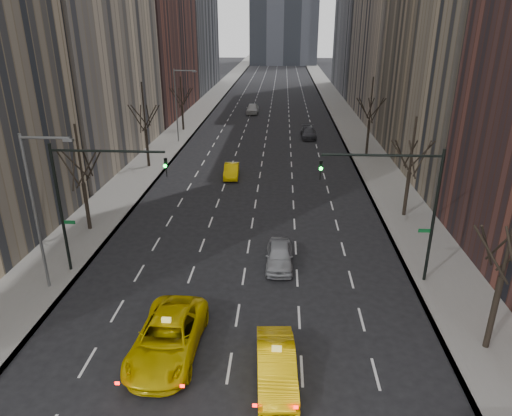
# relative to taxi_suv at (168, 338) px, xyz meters

# --- Properties ---
(sidewalk_left) EXTENTS (4.50, 320.00, 0.15)m
(sidewalk_left) POSITION_rel_taxi_suv_xyz_m (-9.31, 65.14, -0.79)
(sidewalk_left) COLOR slate
(sidewalk_left) RESTS_ON ground
(sidewalk_right) EXTENTS (4.50, 320.00, 0.15)m
(sidewalk_right) POSITION_rel_taxi_suv_xyz_m (15.19, 65.14, -0.79)
(sidewalk_right) COLOR slate
(sidewalk_right) RESTS_ON ground
(tree_lw_b) EXTENTS (3.36, 3.50, 7.82)m
(tree_lw_b) POSITION_rel_taxi_suv_xyz_m (-9.06, 13.14, 2.85)
(tree_lw_b) COLOR black
(tree_lw_b) RESTS_ON ground
(tree_lw_c) EXTENTS (3.36, 3.50, 8.74)m
(tree_lw_c) POSITION_rel_taxi_suv_xyz_m (-9.06, 29.14, 3.17)
(tree_lw_c) COLOR black
(tree_lw_c) RESTS_ON ground
(tree_lw_d) EXTENTS (3.36, 3.50, 7.36)m
(tree_lw_d) POSITION_rel_taxi_suv_xyz_m (-9.06, 47.14, 2.69)
(tree_lw_d) COLOR black
(tree_lw_d) RESTS_ON ground
(tree_rw_a) EXTENTS (3.36, 3.50, 8.28)m
(tree_rw_a) POSITION_rel_taxi_suv_xyz_m (14.94, 1.14, 3.01)
(tree_rw_a) COLOR black
(tree_rw_a) RESTS_ON ground
(tree_rw_b) EXTENTS (3.36, 3.50, 7.82)m
(tree_rw_b) POSITION_rel_taxi_suv_xyz_m (14.94, 17.14, 2.85)
(tree_rw_b) COLOR black
(tree_rw_b) RESTS_ON ground
(tree_rw_c) EXTENTS (3.36, 3.50, 8.74)m
(tree_rw_c) POSITION_rel_taxi_suv_xyz_m (14.94, 35.14, 3.17)
(tree_rw_c) COLOR black
(tree_rw_c) RESTS_ON ground
(traffic_mast_left) EXTENTS (6.69, 0.39, 8.00)m
(traffic_mast_left) POSITION_rel_taxi_suv_xyz_m (-6.17, 7.14, 4.62)
(traffic_mast_left) COLOR black
(traffic_mast_left) RESTS_ON ground
(traffic_mast_right) EXTENTS (6.69, 0.39, 8.00)m
(traffic_mast_right) POSITION_rel_taxi_suv_xyz_m (12.04, 7.14, 4.62)
(traffic_mast_right) COLOR black
(traffic_mast_right) RESTS_ON ground
(streetlight_near) EXTENTS (2.83, 0.22, 9.00)m
(streetlight_near) POSITION_rel_taxi_suv_xyz_m (-7.90, 5.14, 4.75)
(streetlight_near) COLOR slate
(streetlight_near) RESTS_ON ground
(streetlight_far) EXTENTS (2.83, 0.22, 9.00)m
(streetlight_far) POSITION_rel_taxi_suv_xyz_m (-7.90, 40.14, 4.75)
(streetlight_far) COLOR slate
(streetlight_far) RESTS_ON ground
(taxi_suv) EXTENTS (3.05, 6.32, 1.73)m
(taxi_suv) POSITION_rel_taxi_suv_xyz_m (0.00, 0.00, 0.00)
(taxi_suv) COLOR #D7B704
(taxi_suv) RESTS_ON ground
(taxi_sedan) EXTENTS (1.96, 4.79, 1.54)m
(taxi_sedan) POSITION_rel_taxi_suv_xyz_m (5.05, -1.45, -0.09)
(taxi_sedan) COLOR #FFC305
(taxi_sedan) RESTS_ON ground
(silver_sedan_ahead) EXTENTS (1.70, 4.22, 1.44)m
(silver_sedan_ahead) POSITION_rel_taxi_suv_xyz_m (5.09, 8.59, -0.15)
(silver_sedan_ahead) COLOR gray
(silver_sedan_ahead) RESTS_ON ground
(far_taxi) EXTENTS (1.61, 4.11, 1.33)m
(far_taxi) POSITION_rel_taxi_suv_xyz_m (0.12, 26.32, -0.20)
(far_taxi) COLOR yellow
(far_taxi) RESTS_ON ground
(far_suv_grey) EXTENTS (2.02, 4.80, 1.38)m
(far_suv_grey) POSITION_rel_taxi_suv_xyz_m (8.63, 43.66, -0.18)
(far_suv_grey) COLOR #313237
(far_suv_grey) RESTS_ON ground
(far_car_white) EXTENTS (2.01, 4.88, 1.65)m
(far_car_white) POSITION_rel_taxi_suv_xyz_m (-0.00, 60.83, -0.04)
(far_car_white) COLOR #BABABA
(far_car_white) RESTS_ON ground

